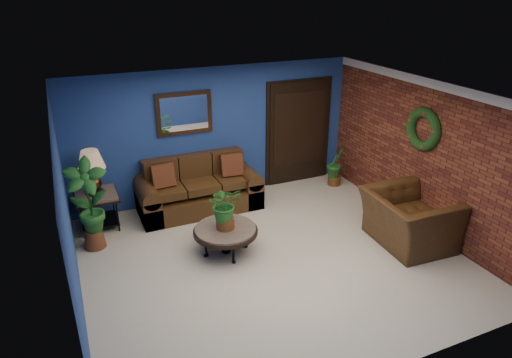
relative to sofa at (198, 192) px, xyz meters
name	(u,v)px	position (x,y,z in m)	size (l,w,h in m)	color
floor	(272,258)	(0.53, -2.08, -0.32)	(5.50, 5.50, 0.00)	#C1B5A0
wall_back	(216,134)	(0.53, 0.42, 0.93)	(5.50, 0.04, 2.50)	navy
wall_left	(68,221)	(-2.22, -2.08, 0.93)	(0.04, 5.00, 2.50)	navy
wall_right_brick	(424,156)	(3.28, -2.08, 0.93)	(0.04, 5.00, 2.50)	brown
ceiling	(275,97)	(0.53, -2.08, 2.18)	(5.50, 5.00, 0.02)	silver
crown_molding	(434,84)	(3.25, -2.08, 2.11)	(0.03, 5.00, 0.14)	white
wall_mirror	(184,113)	(-0.07, 0.38, 1.40)	(1.02, 0.06, 0.77)	#432613
closet_door	(298,133)	(2.28, 0.39, 0.73)	(1.44, 0.06, 2.18)	black
wreath	(423,129)	(3.22, -2.03, 1.38)	(0.72, 0.72, 0.16)	black
sofa	(198,192)	(0.00, 0.00, 0.00)	(2.19, 0.95, 0.99)	#432913
coffee_table	(226,231)	(-0.06, -1.64, 0.05)	(0.99, 0.99, 0.43)	#4E4844
end_table	(97,202)	(-1.77, -0.03, 0.16)	(0.69, 0.69, 0.63)	#4E4844
table_lamp	(92,167)	(-1.77, -0.03, 0.79)	(0.44, 0.44, 0.74)	#432613
side_chair	(226,174)	(0.58, 0.04, 0.24)	(0.43, 0.43, 0.99)	#583719
armchair	(408,219)	(2.68, -2.55, 0.10)	(1.30, 1.14, 0.85)	#432913
coffee_plant	(225,206)	(-0.06, -1.64, 0.48)	(0.56, 0.50, 0.69)	brown
floor_plant	(335,166)	(2.88, -0.13, 0.09)	(0.43, 0.38, 0.80)	brown
tall_plant	(88,202)	(-1.92, -0.67, 0.48)	(0.72, 0.55, 1.48)	brown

